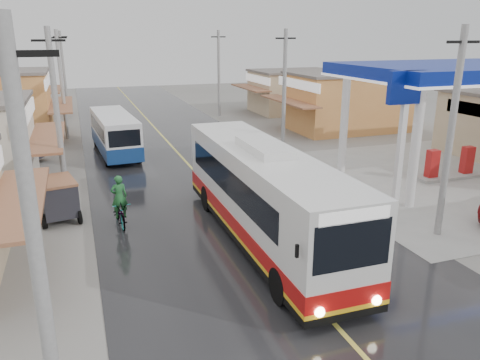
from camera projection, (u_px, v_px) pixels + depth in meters
The scene contains 11 objects.
ground at pixel (276, 261), 16.51m from camera, with size 120.00×120.00×0.00m, color slate.
road at pixel (183, 159), 30.01m from camera, with size 12.00×90.00×0.02m, color black.
centre_line at pixel (183, 158), 30.01m from camera, with size 0.15×90.00×0.01m, color #D8CC4C.
shopfronts_right at pixel (407, 151), 32.05m from camera, with size 11.00×44.00×4.80m, color beige, non-canonical shape.
utility_poles_left at pixel (68, 164), 28.71m from camera, with size 1.60×50.00×8.00m, color gray, non-canonical shape.
utility_poles_right at pixel (283, 150), 32.23m from camera, with size 1.60×36.00×8.00m, color gray, non-canonical shape.
coach_bus at pixel (263, 195), 17.66m from camera, with size 2.92×12.41×3.87m.
second_bus at pixel (115, 133), 30.68m from camera, with size 2.67×8.16×2.67m.
cyclist at pixel (120, 209), 19.37m from camera, with size 0.89×2.13×2.24m.
tricycle_near at pixel (57, 197), 19.92m from camera, with size 1.94×2.39×1.79m.
tricycle_far at pixel (28, 147), 28.52m from camera, with size 2.36×2.87×1.89m.
Camera 1 is at (-6.14, -13.63, 7.67)m, focal length 35.00 mm.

